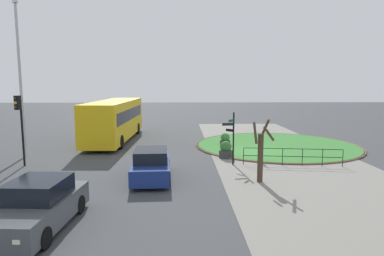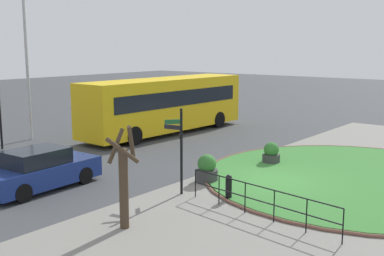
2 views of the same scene
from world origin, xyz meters
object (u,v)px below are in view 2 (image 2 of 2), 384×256
Objects in this scene: planter_near_signpost at (271,154)px; street_tree_bare at (124,180)px; bollard_foreground at (229,187)px; car_far_lane at (40,170)px; bus_yellow at (165,104)px; planter_kerbside at (207,170)px; lamppost_tall at (26,46)px; signpost_directional at (180,146)px.

street_tree_bare is at bearing -177.05° from planter_near_signpost.
bollard_foreground is 6.83m from car_far_lane.
planter_near_signpost is (-2.76, -8.64, -1.30)m from bus_yellow.
planter_kerbside reaches higher than bollard_foreground.
bollard_foreground is 15.32m from lamppost_tall.
bus_yellow reaches higher than signpost_directional.
bus_yellow reaches higher than street_tree_bare.
lamppost_tall is at bearing 55.91° from car_far_lane.
car_far_lane is at bearing -121.21° from lamppost_tall.
lamppost_tall reaches higher than signpost_directional.
lamppost_tall is at bearing 79.15° from signpost_directional.
planter_near_signpost is 0.90× the size of planter_kerbside.
lamppost_tall reaches higher than car_far_lane.
planter_near_signpost is (5.28, 1.34, -0.01)m from bollard_foreground.
signpost_directional is 2.79× the size of planter_kerbside.
bollard_foreground is 5.45m from planter_near_signpost.
lamppost_tall is at bearing 145.52° from bus_yellow.
bus_yellow reaches higher than bollard_foreground.
signpost_directional is 0.31× the size of lamppost_tall.
planter_kerbside is (1.75, 0.14, -1.24)m from signpost_directional.
signpost_directional is 2.19m from bollard_foreground.
street_tree_bare is (-5.17, -0.96, 0.93)m from planter_kerbside.
planter_near_signpost is at bearing -3.48° from signpost_directional.
bollard_foreground is 0.08× the size of bus_yellow.
street_tree_bare is (-9.21, -0.47, 0.98)m from planter_near_signpost.
signpost_directional is 0.26× the size of bus_yellow.
bollard_foreground is 0.29× the size of street_tree_bare.
street_tree_bare is at bearing -166.37° from signpost_directional.
car_far_lane is 10.80m from lamppost_tall.
signpost_directional is at bearing -61.37° from car_far_lane.
lamppost_tall is at bearing 66.69° from street_tree_bare.
car_far_lane is at bearing 136.39° from planter_kerbside.
car_far_lane is at bearing 150.97° from planter_near_signpost.
car_far_lane is 0.46× the size of lamppost_tall.
planter_near_signpost is at bearing 14.28° from bollard_foreground.
bollard_foreground is at bearing -73.07° from signpost_directional.
car_far_lane reaches higher than bollard_foreground.
signpost_directional is at bearing -175.58° from planter_kerbside.
signpost_directional is 5.95m from planter_near_signpost.
planter_kerbside is at bearing 10.56° from street_tree_bare.
bollard_foreground is 0.90× the size of planter_near_signpost.
bus_yellow is 2.60× the size of car_far_lane.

